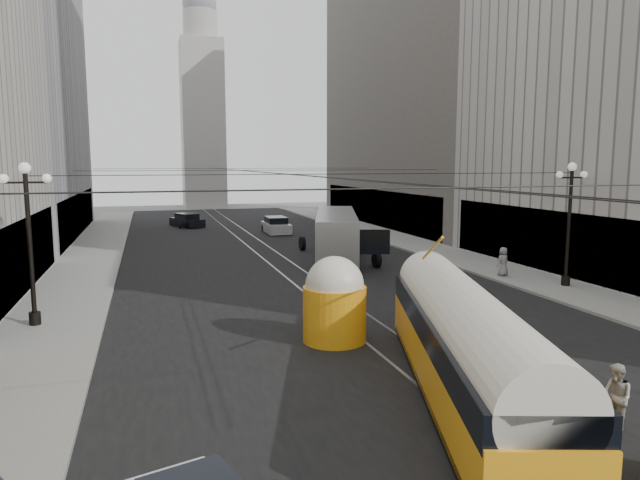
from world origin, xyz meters
TOP-DOWN VIEW (x-y plane):
  - road at (0.00, 32.50)m, footprint 20.00×85.00m
  - sidewalk_left at (-12.00, 36.00)m, footprint 4.00×72.00m
  - sidewalk_right at (12.00, 36.00)m, footprint 4.00×72.00m
  - rail_left at (-0.75, 32.50)m, footprint 0.12×85.00m
  - rail_right at (0.75, 32.50)m, footprint 0.12×85.00m
  - building_right_far at (20.00, 48.00)m, footprint 12.60×32.60m
  - distant_tower at (0.00, 80.00)m, footprint 6.00×6.00m
  - lamppost_left_mid at (-12.60, 18.00)m, footprint 1.86×0.44m
  - lamppost_right_mid at (12.60, 18.00)m, footprint 1.86×0.44m
  - catenary at (0.12, 31.49)m, footprint 25.00×72.00m
  - streetcar at (0.06, 7.15)m, footprint 6.00×14.10m
  - city_bus at (4.07, 30.33)m, footprint 6.21×12.78m
  - sedan_white_far at (3.20, 45.44)m, footprint 2.05×4.87m
  - sedan_dark_far at (-4.38, 53.27)m, footprint 3.43×4.73m
  - pedestrian_crossing_b at (2.63, 4.38)m, footprint 0.80×0.92m
  - pedestrian_sidewalk_right at (10.94, 21.12)m, footprint 0.90×0.68m

SIDE VIEW (x-z plane):
  - road at x=0.00m, z-range -0.01..0.01m
  - rail_left at x=-0.75m, z-range -0.02..0.02m
  - rail_right at x=0.75m, z-range -0.02..0.02m
  - sidewalk_left at x=-12.00m, z-range 0.00..0.15m
  - sidewalk_right at x=12.00m, z-range 0.00..0.15m
  - sedan_dark_far at x=-4.38m, z-range -0.07..1.32m
  - sedan_white_far at x=3.20m, z-range -0.07..1.46m
  - pedestrian_crossing_b at x=2.63m, z-range 0.00..1.64m
  - pedestrian_sidewalk_right at x=10.94m, z-range 0.15..1.78m
  - streetcar at x=0.06m, z-range -0.04..3.16m
  - city_bus at x=4.07m, z-range 0.15..3.28m
  - lamppost_left_mid at x=-12.60m, z-range 0.56..6.93m
  - lamppost_right_mid at x=12.60m, z-range 0.56..6.93m
  - catenary at x=0.12m, z-range 5.77..6.00m
  - distant_tower at x=0.00m, z-range -0.71..30.65m
  - building_right_far at x=20.00m, z-range 0.01..32.61m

